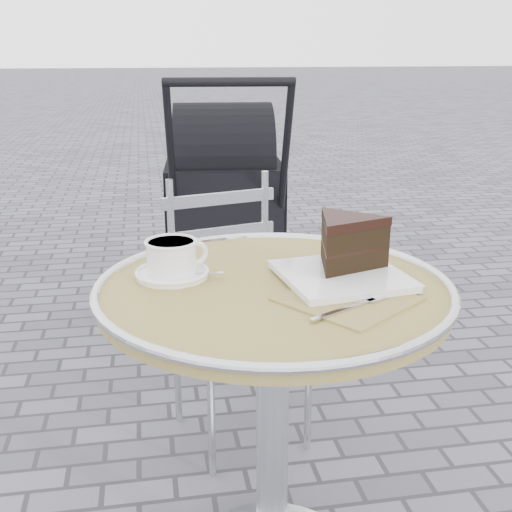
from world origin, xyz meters
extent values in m
cylinder|color=silver|center=(0.00, 0.00, 0.36)|extent=(0.07, 0.07, 0.67)
cylinder|color=tan|center=(0.00, 0.00, 0.71)|extent=(0.70, 0.70, 0.03)
torus|color=silver|center=(0.00, 0.00, 0.73)|extent=(0.72, 0.72, 0.02)
cylinder|color=white|center=(-0.20, 0.09, 0.74)|extent=(0.15, 0.15, 0.01)
cylinder|color=white|center=(-0.20, 0.09, 0.77)|extent=(0.13, 0.13, 0.06)
torus|color=white|center=(-0.14, 0.10, 0.77)|extent=(0.05, 0.03, 0.05)
cylinder|color=beige|center=(-0.20, 0.09, 0.80)|extent=(0.09, 0.09, 0.01)
cube|color=#977E52|center=(0.12, -0.10, 0.73)|extent=(0.30, 0.30, 0.00)
cube|color=white|center=(0.14, 0.00, 0.74)|extent=(0.26, 0.26, 0.01)
cylinder|color=silver|center=(-0.09, 0.40, 0.21)|extent=(0.02, 0.02, 0.41)
cylinder|color=silver|center=(0.21, 0.47, 0.21)|extent=(0.02, 0.02, 0.41)
cylinder|color=silver|center=(-0.17, 0.70, 0.21)|extent=(0.02, 0.02, 0.41)
cylinder|color=silver|center=(0.13, 0.78, 0.21)|extent=(0.02, 0.02, 0.41)
cube|color=silver|center=(0.02, 0.59, 0.42)|extent=(0.45, 0.45, 0.02)
cube|color=black|center=(0.10, 1.58, 0.51)|extent=(0.50, 0.74, 0.42)
cylinder|color=black|center=(0.05, 1.01, 1.07)|extent=(0.44, 0.07, 0.03)
cylinder|color=black|center=(-0.15, 1.28, 0.09)|extent=(0.05, 0.19, 0.19)
cylinder|color=black|center=(0.29, 1.24, 0.09)|extent=(0.05, 0.19, 0.19)
cylinder|color=black|center=(-0.09, 1.91, 0.15)|extent=(0.06, 0.30, 0.29)
cylinder|color=black|center=(0.35, 1.87, 0.15)|extent=(0.06, 0.30, 0.29)
camera|label=1|loc=(-0.24, -1.18, 1.18)|focal=45.00mm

